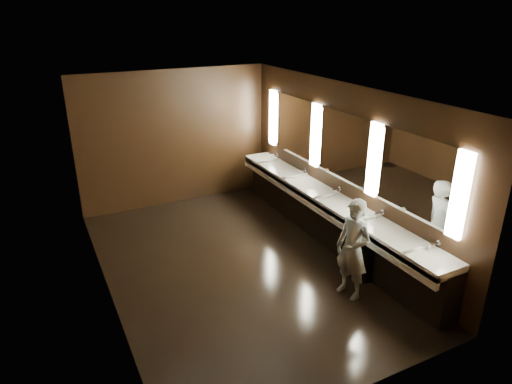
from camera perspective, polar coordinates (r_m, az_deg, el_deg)
floor at (r=7.57m, az=-2.40°, el=-9.09°), size 6.00×6.00×0.00m
ceiling at (r=6.57m, az=-2.79°, el=12.29°), size 4.00×6.00×0.02m
wall_back at (r=9.63m, az=-10.05°, el=6.61°), size 4.00×0.02×2.80m
wall_front at (r=4.67m, az=13.17°, el=-11.19°), size 4.00×0.02×2.80m
wall_left at (r=6.46m, az=-18.96°, el=-2.12°), size 0.02×6.00×2.80m
wall_right at (r=7.93m, az=10.71°, el=3.20°), size 0.02×6.00×2.80m
sink_counter at (r=8.14m, az=9.10°, el=-3.03°), size 0.55×5.40×1.01m
mirror_band at (r=7.81m, az=10.78°, el=5.60°), size 0.06×5.03×1.15m
person at (r=6.62m, az=12.03°, el=-7.02°), size 0.47×0.61×1.50m
trash_bin at (r=7.28m, az=13.16°, el=-8.35°), size 0.50×0.50×0.60m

